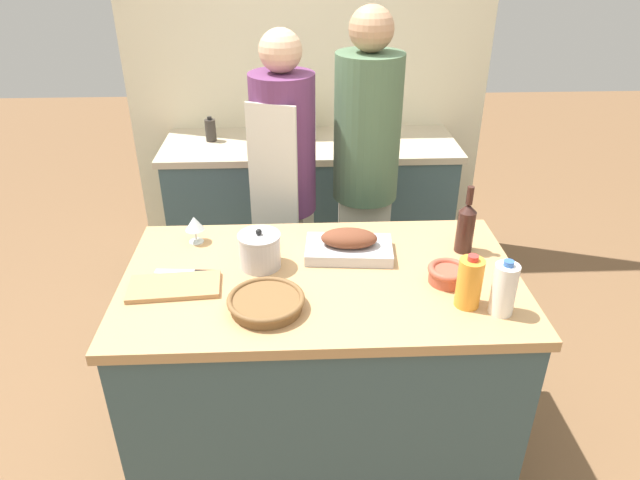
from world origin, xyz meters
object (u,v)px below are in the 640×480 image
object	(u,v)px
mixing_bowl	(448,274)
person_cook_guest	(366,171)
milk_jug	(504,289)
person_cook_aproned	(284,185)
condiment_bottle_tall	(259,139)
stand_mixer	(301,115)
wicker_basket	(266,302)
juice_jug	(469,283)
wine_glass_left	(194,224)
cutting_board	(174,287)
stock_pot	(260,250)
roasting_pan	(349,245)
condiment_bottle_short	(211,130)
wine_bottle_green	(466,226)
knife_chef	(189,272)

from	to	relation	value
mixing_bowl	person_cook_guest	world-z (taller)	person_cook_guest
milk_jug	person_cook_aproned	xyz separation A→B (m)	(-0.74, 1.05, -0.07)
condiment_bottle_tall	stand_mixer	bearing A→B (deg)	45.57
stand_mixer	person_cook_aproned	size ratio (longest dim) A/B	0.20
milk_jug	person_cook_aproned	size ratio (longest dim) A/B	0.12
wicker_basket	juice_jug	distance (m)	0.69
mixing_bowl	person_cook_guest	bearing A→B (deg)	102.50
juice_jug	person_cook_guest	size ratio (longest dim) A/B	0.11
juice_jug	wine_glass_left	bearing A→B (deg)	153.96
wine_glass_left	person_cook_aproned	distance (m)	0.63
cutting_board	milk_jug	xyz separation A→B (m)	(1.13, -0.19, 0.08)
wicker_basket	stock_pot	world-z (taller)	stock_pot
cutting_board	wicker_basket	bearing A→B (deg)	-22.30
roasting_pan	person_cook_aproned	distance (m)	0.70
cutting_board	mixing_bowl	world-z (taller)	mixing_bowl
juice_jug	cutting_board	bearing A→B (deg)	172.02
condiment_bottle_tall	condiment_bottle_short	world-z (taller)	condiment_bottle_tall
condiment_bottle_short	juice_jug	bearing A→B (deg)	-58.09
milk_jug	condiment_bottle_tall	xyz separation A→B (m)	(-0.89, 1.60, -0.02)
stock_pot	condiment_bottle_short	world-z (taller)	stock_pot
stock_pot	wine_glass_left	bearing A→B (deg)	143.90
mixing_bowl	person_cook_guest	size ratio (longest dim) A/B	0.09
condiment_bottle_short	wine_bottle_green	bearing A→B (deg)	-49.58
knife_chef	stand_mixer	distance (m)	1.62
mixing_bowl	person_cook_aproned	world-z (taller)	person_cook_aproned
cutting_board	knife_chef	size ratio (longest dim) A/B	1.39
wicker_basket	stand_mixer	world-z (taller)	stand_mixer
wicker_basket	knife_chef	xyz separation A→B (m)	(-0.30, 0.24, -0.02)
wicker_basket	person_cook_guest	distance (m)	1.14
wine_glass_left	knife_chef	size ratio (longest dim) A/B	0.48
roasting_pan	person_cook_guest	bearing A→B (deg)	78.28
juice_jug	condiment_bottle_short	world-z (taller)	juice_jug
wicker_basket	wine_glass_left	world-z (taller)	wine_glass_left
juice_jug	condiment_bottle_short	bearing A→B (deg)	121.91
milk_jug	person_cook_guest	xyz separation A→B (m)	(-0.34, 1.10, -0.02)
roasting_pan	person_cook_guest	world-z (taller)	person_cook_guest
wine_glass_left	knife_chef	distance (m)	0.25
stand_mixer	condiment_bottle_tall	bearing A→B (deg)	-134.43
wicker_basket	wine_glass_left	distance (m)	0.57
wine_glass_left	condiment_bottle_short	distance (m)	1.26
knife_chef	milk_jug	bearing A→B (deg)	-15.08
stand_mixer	wicker_basket	bearing A→B (deg)	-94.70
knife_chef	condiment_bottle_short	distance (m)	1.50
roasting_pan	wine_glass_left	bearing A→B (deg)	168.13
cutting_board	condiment_bottle_short	world-z (taller)	condiment_bottle_short
milk_jug	knife_chef	distance (m)	1.14
person_cook_guest	wine_bottle_green	bearing A→B (deg)	-62.58
milk_jug	person_cook_aproned	bearing A→B (deg)	125.14
mixing_bowl	wine_bottle_green	world-z (taller)	wine_bottle_green
wine_glass_left	knife_chef	world-z (taller)	wine_glass_left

